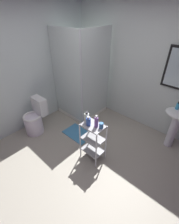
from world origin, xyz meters
TOP-DOWN VIEW (x-y plane):
  - ground_plane at (0.00, 0.00)m, footprint 4.20×4.20m
  - wall_back at (0.01, 1.85)m, footprint 4.20×0.14m
  - wall_left at (-1.85, 0.00)m, footprint 0.10×4.20m
  - shower_stall at (-1.23, 1.18)m, footprint 0.92×0.92m
  - pedestal_sink at (0.82, 1.52)m, footprint 0.46×0.37m
  - toilet at (-1.48, 0.01)m, footprint 0.37×0.49m
  - storage_cart at (-0.09, 0.28)m, footprint 0.38×0.28m
  - hand_soap_bottle at (0.75, 1.54)m, footprint 0.06×0.06m
  - conditioner_bottle_purple at (-0.03, 0.29)m, footprint 0.06×0.06m
  - shampoo_bottle_blue at (-0.15, 0.23)m, footprint 0.07×0.07m
  - lotion_bottle_white at (-0.22, 0.28)m, footprint 0.08×0.08m
  - rinse_cup at (0.05, 0.31)m, footprint 0.07×0.07m
  - bath_mat at (-0.74, 0.53)m, footprint 0.60×0.40m

SIDE VIEW (x-z plane):
  - ground_plane at x=0.00m, z-range -0.02..0.00m
  - bath_mat at x=-0.74m, z-range 0.00..0.02m
  - toilet at x=-1.48m, z-range -0.07..0.69m
  - storage_cart at x=-0.09m, z-range 0.07..0.81m
  - shower_stall at x=-1.23m, z-range -0.54..1.46m
  - pedestal_sink at x=0.82m, z-range 0.17..0.98m
  - rinse_cup at x=0.05m, z-range 0.74..0.84m
  - shampoo_bottle_blue at x=-0.15m, z-range 0.73..0.89m
  - lotion_bottle_white at x=-0.22m, z-range 0.73..0.92m
  - conditioner_bottle_purple at x=-0.03m, z-range 0.73..0.94m
  - hand_soap_bottle at x=0.75m, z-range 0.80..0.94m
  - wall_left at x=-1.85m, z-range 0.00..2.50m
  - wall_back at x=0.01m, z-range 0.00..2.50m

